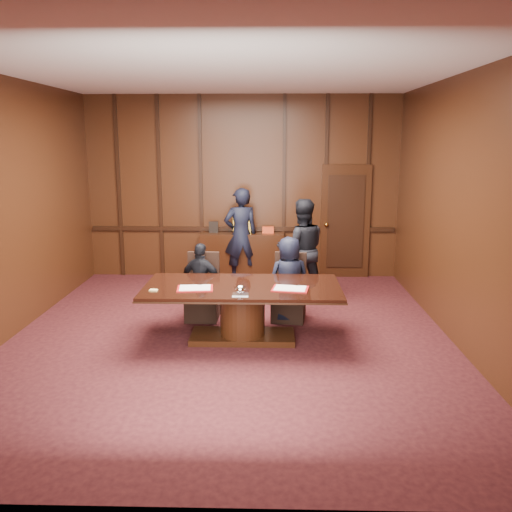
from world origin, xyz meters
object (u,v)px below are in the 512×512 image
(signatory_right, at_px, (289,279))
(witness_right, at_px, (301,250))
(signatory_left, at_px, (201,282))
(conference_table, at_px, (242,303))
(sideboard, at_px, (242,254))
(witness_left, at_px, (241,235))

(signatory_right, bearing_deg, witness_right, -115.51)
(signatory_left, bearing_deg, witness_right, -126.88)
(conference_table, distance_m, witness_right, 2.17)
(sideboard, distance_m, witness_left, 0.44)
(sideboard, height_order, witness_left, witness_left)
(conference_table, xyz_separation_m, witness_left, (-0.19, 3.15, 0.38))
(witness_left, bearing_deg, signatory_right, 93.94)
(witness_left, bearing_deg, conference_table, 77.75)
(signatory_right, distance_m, witness_right, 1.19)
(conference_table, height_order, signatory_right, signatory_right)
(signatory_left, distance_m, witness_right, 1.94)
(signatory_left, relative_size, signatory_right, 0.92)
(signatory_left, height_order, witness_right, witness_right)
(signatory_left, height_order, witness_left, witness_left)
(sideboard, xyz_separation_m, conference_table, (0.17, -3.31, 0.02))
(signatory_right, bearing_deg, witness_left, -84.04)
(sideboard, distance_m, conference_table, 3.32)
(conference_table, height_order, signatory_left, signatory_left)
(sideboard, bearing_deg, signatory_left, -100.73)
(conference_table, bearing_deg, sideboard, 93.00)
(signatory_left, relative_size, witness_left, 0.66)
(conference_table, relative_size, witness_right, 1.53)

